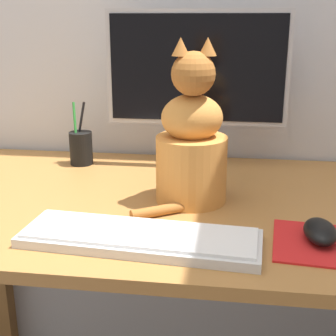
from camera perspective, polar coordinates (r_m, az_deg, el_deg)
desk at (r=1.11m, az=1.48°, el=-8.61°), size 1.37×0.71×0.76m
monitor at (r=1.27m, az=3.51°, el=10.70°), size 0.48×0.17×0.42m
keyboard at (r=0.87m, az=-3.44°, el=-8.45°), size 0.45×0.17×0.02m
mousepad_right at (r=0.91m, az=19.07°, el=-8.82°), size 0.22×0.20×0.00m
computer_mouse_right at (r=0.91m, az=18.06°, el=-7.36°), size 0.06×0.10×0.03m
cat at (r=1.03m, az=2.87°, el=2.94°), size 0.21×0.23×0.36m
pen_cup at (r=1.34m, az=-10.57°, el=2.48°), size 0.06×0.06×0.18m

